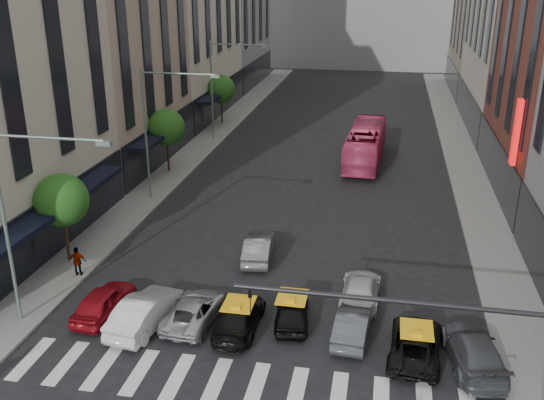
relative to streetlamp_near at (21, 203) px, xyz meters
The scene contains 23 objects.
sidewalk_left 26.69m from the streetlamp_near, 93.21° to the left, with size 3.00×96.00×0.15m, color slate.
sidewalk_right 34.27m from the streetlamp_near, 50.35° to the left, with size 3.00×96.00×0.15m, color slate.
building_left_b 25.72m from the streetlamp_near, 106.16° to the left, with size 8.00×16.00×24.00m, color tan.
tree_near 6.65m from the streetlamp_near, 106.32° to the left, with size 2.88×2.88×4.95m.
tree_mid 22.18m from the streetlamp_near, 94.56° to the left, with size 2.88×2.88×4.95m.
tree_far 38.11m from the streetlamp_near, 92.65° to the left, with size 2.88×2.88×4.95m.
streetlamp_near is the anchor object (origin of this frame).
streetlamp_mid 16.00m from the streetlamp_near, 90.00° to the left, with size 5.38×0.25×9.00m.
streetlamp_far 32.00m from the streetlamp_near, 90.00° to the left, with size 5.38×0.25×9.00m.
traffic_signal 18.48m from the streetlamp_near, 15.74° to the right, with size 10.10×0.20×6.00m.
liberty_sign 27.73m from the streetlamp_near, 35.24° to the left, with size 0.30×0.70×4.00m.
car_red 5.95m from the streetlamp_near, 26.74° to the left, with size 1.65×4.11×1.40m, color maroon.
car_white_front 7.10m from the streetlamp_near, ahead, with size 1.62×4.64×1.53m, color silver.
car_silver 8.83m from the streetlamp_near, 12.25° to the left, with size 2.00×4.33×1.20m, color #AAAAB0.
taxi_left 10.55m from the streetlamp_near, ahead, with size 1.79×4.41×1.28m, color black.
taxi_center 12.66m from the streetlamp_near, 11.42° to the left, with size 1.53×3.79×1.29m, color black.
car_grey_mid 15.14m from the streetlamp_near, ahead, with size 1.40×4.02×1.32m, color #414349.
taxi_right 17.57m from the streetlamp_near, ahead, with size 2.07×4.49×1.25m, color black.
car_grey_curb 19.75m from the streetlamp_near, ahead, with size 1.96×4.82×1.40m, color #474A4F.
car_row2_left 12.98m from the streetlamp_near, 44.70° to the left, with size 1.47×4.20×1.38m, color gray.
car_row2_right 15.92m from the streetlamp_near, 18.44° to the left, with size 1.81×4.45×1.29m, color #B9B9B9.
bus 31.04m from the streetlamp_near, 64.16° to the left, with size 2.60×11.11×3.10m, color #D73F6D.
pedestrian_far 6.65m from the streetlamp_near, 94.61° to the left, with size 0.93×0.39×1.59m, color gray.
Camera 1 is at (4.85, -17.39, 15.23)m, focal length 40.00 mm.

